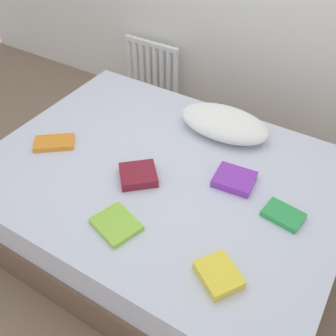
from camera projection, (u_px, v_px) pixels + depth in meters
ground_plane at (164, 228)px, 2.50m from camera, size 8.00×8.00×0.00m
bed at (164, 202)px, 2.33m from camera, size 2.00×1.50×0.50m
radiator at (152, 68)px, 3.36m from camera, size 0.52×0.04×0.46m
pillow at (224, 123)px, 2.37m from camera, size 0.56×0.33×0.13m
textbook_green at (283, 215)px, 1.90m from camera, size 0.20×0.15×0.03m
textbook_maroon at (138, 175)px, 2.10m from camera, size 0.26×0.26×0.05m
textbook_lime at (116, 224)px, 1.86m from camera, size 0.25×0.23×0.03m
textbook_orange at (54, 143)px, 2.31m from camera, size 0.26×0.25×0.03m
textbook_purple at (234, 179)px, 2.07m from camera, size 0.22×0.20×0.04m
textbook_yellow at (219, 275)px, 1.65m from camera, size 0.24×0.23×0.04m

